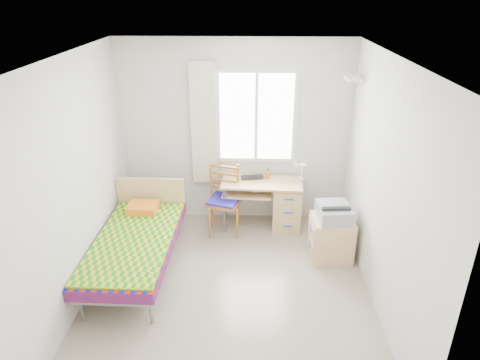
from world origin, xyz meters
name	(u,v)px	position (x,y,z in m)	size (l,w,h in m)	color
floor	(229,290)	(0.00, 0.00, 0.00)	(3.50, 3.50, 0.00)	#BCAD93
ceiling	(226,58)	(0.00, 0.00, 2.60)	(3.50, 3.50, 0.00)	white
wall_back	(235,134)	(0.00, 1.75, 1.30)	(3.20, 3.20, 0.00)	silver
wall_left	(73,186)	(-1.60, 0.00, 1.30)	(3.50, 3.50, 0.00)	silver
wall_right	(385,190)	(1.60, 0.00, 1.30)	(3.50, 3.50, 0.00)	silver
window	(256,117)	(0.30, 1.73, 1.55)	(1.10, 0.04, 1.30)	white
curtain	(204,125)	(-0.42, 1.68, 1.45)	(0.35, 0.05, 1.70)	beige
floating_shelf	(354,78)	(1.49, 1.40, 2.15)	(0.20, 0.32, 0.03)	white
bed	(136,240)	(-1.13, 0.38, 0.41)	(0.94, 1.95, 0.84)	gray
desk	(282,202)	(0.68, 1.47, 0.38)	(1.15, 0.58, 0.70)	#DAB972
chair	(225,196)	(-0.13, 1.33, 0.54)	(0.52, 0.52, 0.97)	#A25B1F
cabinet	(331,238)	(1.26, 0.71, 0.28)	(0.53, 0.47, 0.56)	tan
printer	(334,212)	(1.26, 0.70, 0.65)	(0.42, 0.47, 0.19)	#A9ABB1
laptop	(253,179)	(0.26, 1.54, 0.71)	(0.32, 0.21, 0.03)	black
pen_cup	(268,175)	(0.47, 1.60, 0.75)	(0.07, 0.07, 0.09)	orange
task_lamp	(299,169)	(0.89, 1.42, 0.92)	(0.21, 0.30, 0.35)	white
book	(251,188)	(0.23, 1.48, 0.59)	(0.16, 0.22, 0.02)	gray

